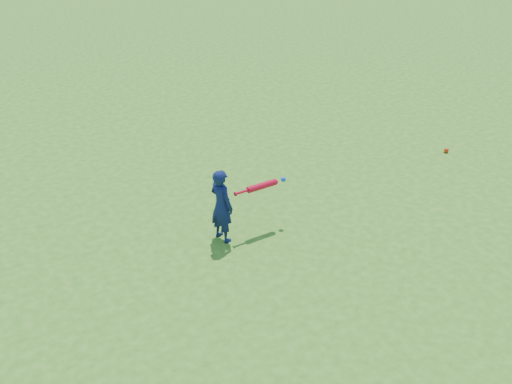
{
  "coord_description": "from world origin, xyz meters",
  "views": [
    {
      "loc": [
        -3.34,
        -4.96,
        4.15
      ],
      "look_at": [
        -0.15,
        0.43,
        0.53
      ],
      "focal_mm": 40.0,
      "sensor_mm": 36.0,
      "label": 1
    }
  ],
  "objects": [
    {
      "name": "child",
      "position": [
        -0.65,
        0.42,
        0.49
      ],
      "size": [
        0.31,
        0.4,
        0.98
      ],
      "primitive_type": "imported",
      "rotation": [
        0.0,
        0.0,
        1.8
      ],
      "color": "#0F1846",
      "rests_on": "ground"
    },
    {
      "name": "bat_swing",
      "position": [
        -0.07,
        0.39,
        0.63
      ],
      "size": [
        0.75,
        0.09,
        0.09
      ],
      "rotation": [
        0.0,
        0.0,
        0.02
      ],
      "color": "red",
      "rests_on": "ground"
    },
    {
      "name": "ground",
      "position": [
        0.0,
        0.0,
        0.0
      ],
      "size": [
        80.0,
        80.0,
        0.0
      ],
      "primitive_type": "plane",
      "color": "#36751B",
      "rests_on": "ground"
    },
    {
      "name": "ground_ball_red",
      "position": [
        3.7,
        0.75,
        0.04
      ],
      "size": [
        0.08,
        0.08,
        0.08
      ],
      "primitive_type": "sphere",
      "color": "red",
      "rests_on": "ground"
    }
  ]
}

